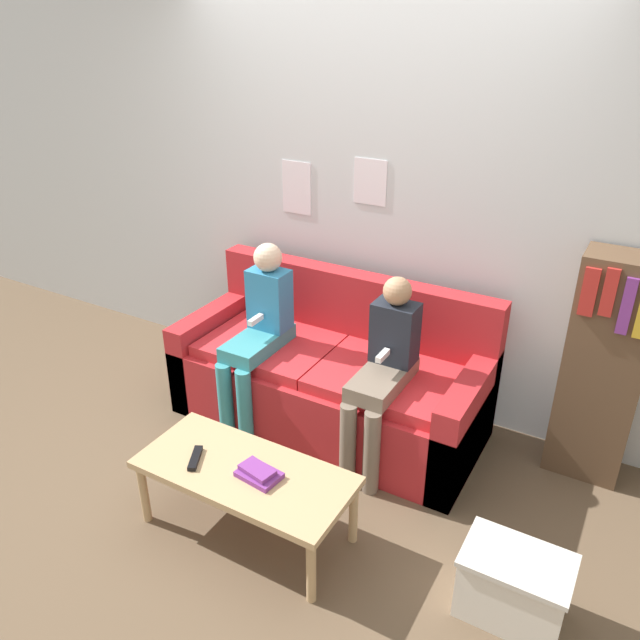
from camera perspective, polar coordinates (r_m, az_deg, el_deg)
ground_plane at (r=3.66m, az=-3.03°, el=-13.12°), size 10.00×10.00×0.00m
wall_back at (r=3.84m, az=4.76°, el=10.86°), size 8.00×0.07×2.60m
couch at (r=3.84m, az=1.04°, el=-5.38°), size 1.86×0.79×0.90m
coffee_table at (r=3.08m, az=-6.90°, el=-14.00°), size 1.05×0.48×0.38m
person_left at (r=3.72m, az=-5.63°, el=-0.78°), size 0.24×0.55×1.13m
person_right at (r=3.37m, az=5.82°, el=-4.40°), size 0.24×0.55×1.09m
tv_remote at (r=3.14m, az=-11.33°, el=-12.28°), size 0.11×0.17×0.02m
book_stack at (r=2.99m, az=-5.65°, el=-13.74°), size 0.21×0.16×0.05m
bookshelf at (r=3.59m, az=24.43°, el=-4.12°), size 0.39×0.28×1.28m
storage_box at (r=2.96m, az=17.26°, el=-22.21°), size 0.45×0.30×0.32m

